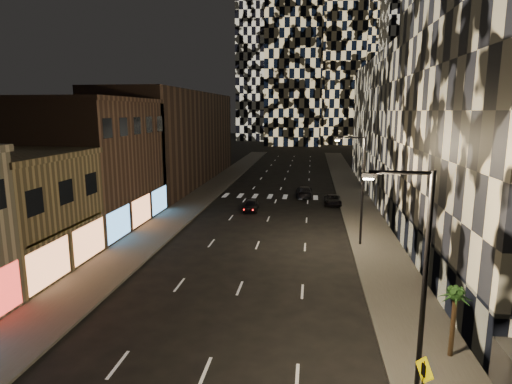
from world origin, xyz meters
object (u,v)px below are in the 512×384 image
(car_dark_midlane, at_px, (251,205))
(car_dark_rightlane, at_px, (333,200))
(streetlight_far, at_px, (360,183))
(car_dark_oncoming, at_px, (304,192))
(palm_tree, at_px, (455,299))
(streetlight_near, at_px, (419,273))
(ped_sign, at_px, (423,382))

(car_dark_midlane, relative_size, car_dark_rightlane, 0.91)
(streetlight_far, height_order, car_dark_oncoming, streetlight_far)
(palm_tree, bearing_deg, streetlight_near, -126.29)
(car_dark_midlane, xyz_separation_m, palm_tree, (13.23, -27.85, 2.23))
(streetlight_near, height_order, streetlight_far, same)
(car_dark_oncoming, bearing_deg, ped_sign, 93.90)
(car_dark_rightlane, bearing_deg, ped_sign, -88.72)
(streetlight_far, bearing_deg, ped_sign, -90.15)
(streetlight_near, bearing_deg, streetlight_far, 90.00)
(car_dark_midlane, distance_m, car_dark_oncoming, 10.53)
(car_dark_midlane, xyz_separation_m, car_dark_oncoming, (5.83, 8.78, 0.07))
(car_dark_midlane, relative_size, ped_sign, 1.28)
(streetlight_near, xyz_separation_m, car_dark_midlane, (-10.68, 31.32, -4.70))
(car_dark_rightlane, bearing_deg, car_dark_midlane, -154.80)
(streetlight_near, bearing_deg, ped_sign, -91.74)
(streetlight_near, distance_m, car_dark_rightlane, 36.19)
(car_dark_rightlane, bearing_deg, streetlight_near, -88.53)
(streetlight_far, bearing_deg, car_dark_oncoming, 103.58)
(ped_sign, bearing_deg, palm_tree, 45.49)
(car_dark_midlane, bearing_deg, streetlight_far, -49.04)
(streetlight_near, relative_size, streetlight_far, 1.00)
(car_dark_rightlane, xyz_separation_m, ped_sign, (1.30, -37.71, 1.64))
(streetlight_far, height_order, car_dark_rightlane, streetlight_far)
(streetlight_far, distance_m, palm_tree, 16.90)
(palm_tree, bearing_deg, car_dark_midlane, 115.41)
(car_dark_oncoming, distance_m, palm_tree, 37.43)
(streetlight_far, bearing_deg, streetlight_near, -90.00)
(car_dark_midlane, height_order, palm_tree, palm_tree)
(streetlight_near, relative_size, car_dark_rightlane, 2.13)
(streetlight_far, bearing_deg, car_dark_midlane, 133.33)
(car_dark_rightlane, height_order, ped_sign, ped_sign)
(streetlight_near, relative_size, palm_tree, 2.71)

